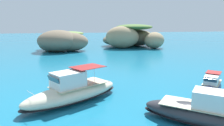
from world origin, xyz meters
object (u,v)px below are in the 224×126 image
Objects in this scene: islet_small at (60,41)px; motorboat_charcoal at (204,113)px; islet_large at (131,37)px; motorboat_cream at (73,92)px; motorboat_navy at (211,86)px.

islet_small is 2.01× the size of motorboat_charcoal.
islet_large is 2.29× the size of motorboat_cream.
motorboat_cream is 15.70m from motorboat_navy.
motorboat_cream is 1.71× the size of motorboat_navy.
motorboat_charcoal is 1.37× the size of motorboat_navy.
motorboat_charcoal reaches higher than motorboat_navy.
islet_small is (-24.69, -6.76, -0.35)m from islet_large.
motorboat_charcoal is 12.07m from motorboat_cream.
islet_large is 55.07m from motorboat_cream.
motorboat_charcoal is (-14.46, -56.96, -2.35)m from islet_large.
motorboat_cream is at bearing -115.83° from islet_large.
motorboat_charcoal is 8.93m from motorboat_navy.
islet_large is 58.81m from motorboat_charcoal.
islet_large reaches higher than motorboat_charcoal.
motorboat_cream is at bearing -89.04° from islet_small.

